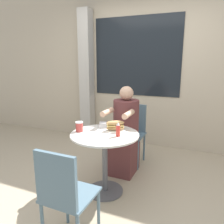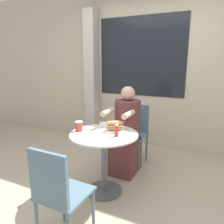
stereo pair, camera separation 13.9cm
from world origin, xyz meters
The scene contains 11 objects.
ground_plane centered at (0.00, 0.00, 0.00)m, with size 8.00×8.00×0.00m, color tan.
storefront_wall centered at (0.00, 1.71, 1.40)m, with size 8.00×0.09×2.80m.
lattice_pillar centered at (-1.07, 1.55, 1.20)m, with size 0.21×0.21×2.40m.
cafe_table centered at (0.00, 0.00, 0.53)m, with size 0.76×0.76×0.71m.
diner_chair centered at (0.04, 0.91, 0.52)m, with size 0.39×0.39×0.87m.
seated_diner centered at (0.04, 0.57, 0.51)m, with size 0.35×0.62×1.18m.
empty_chair_across centered at (0.04, -0.86, 0.52)m, with size 0.39×0.39×0.87m.
sandwich_on_plate centered at (0.07, 0.14, 0.77)m, with size 0.23×0.23×0.12m.
drink_cup centered at (-0.30, -0.04, 0.77)m, with size 0.09×0.09×0.11m.
napkin_box centered at (-0.12, 0.21, 0.74)m, with size 0.12×0.12×0.06m.
condiment_bottle centered at (0.17, -0.03, 0.79)m, with size 0.04×0.04×0.16m.
Camera 2 is at (1.08, -2.03, 1.49)m, focal length 35.00 mm.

